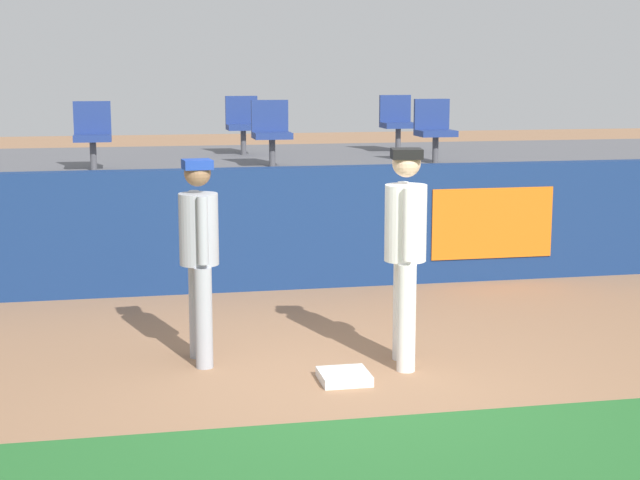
% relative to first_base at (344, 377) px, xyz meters
% --- Properties ---
extents(ground_plane, '(60.00, 60.00, 0.00)m').
position_rel_first_base_xyz_m(ground_plane, '(0.07, -0.05, -0.04)').
color(ground_plane, '#936B4C').
extents(first_base, '(0.40, 0.40, 0.08)m').
position_rel_first_base_xyz_m(first_base, '(0.00, 0.00, 0.00)').
color(first_base, white).
rests_on(first_base, ground_plane).
extents(player_fielder_home, '(0.42, 0.56, 1.86)m').
position_rel_first_base_xyz_m(player_fielder_home, '(0.61, 0.35, 1.04)').
color(player_fielder_home, white).
rests_on(player_fielder_home, ground_plane).
extents(player_runner_visitor, '(0.37, 0.49, 1.77)m').
position_rel_first_base_xyz_m(player_runner_visitor, '(-1.10, 0.76, 0.98)').
color(player_runner_visitor, '#9EA3AD').
rests_on(player_runner_visitor, ground_plane).
extents(field_wall, '(18.00, 0.26, 1.40)m').
position_rel_first_base_xyz_m(field_wall, '(0.08, 3.49, 0.66)').
color(field_wall, navy).
rests_on(field_wall, ground_plane).
extents(bleacher_platform, '(18.00, 4.80, 1.27)m').
position_rel_first_base_xyz_m(bleacher_platform, '(0.07, 6.06, 0.60)').
color(bleacher_platform, '#59595E').
rests_on(bleacher_platform, ground_plane).
extents(seat_back_right, '(0.48, 0.44, 0.84)m').
position_rel_first_base_xyz_m(seat_back_right, '(2.33, 6.73, 1.70)').
color(seat_back_right, '#4C4C51').
rests_on(seat_back_right, bleacher_platform).
extents(seat_front_center, '(0.47, 0.44, 0.84)m').
position_rel_first_base_xyz_m(seat_front_center, '(0.16, 4.93, 1.70)').
color(seat_front_center, '#4C4C51').
rests_on(seat_front_center, bleacher_platform).
extents(seat_front_left, '(0.45, 0.44, 0.84)m').
position_rel_first_base_xyz_m(seat_front_left, '(-2.07, 4.93, 1.70)').
color(seat_front_left, '#4C4C51').
rests_on(seat_front_left, bleacher_platform).
extents(seat_front_right, '(0.48, 0.44, 0.84)m').
position_rel_first_base_xyz_m(seat_front_right, '(2.33, 4.93, 1.70)').
color(seat_front_right, '#4C4C51').
rests_on(seat_front_right, bleacher_platform).
extents(seat_back_center, '(0.47, 0.44, 0.84)m').
position_rel_first_base_xyz_m(seat_back_center, '(0.01, 6.73, 1.70)').
color(seat_back_center, '#4C4C51').
rests_on(seat_back_center, bleacher_platform).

